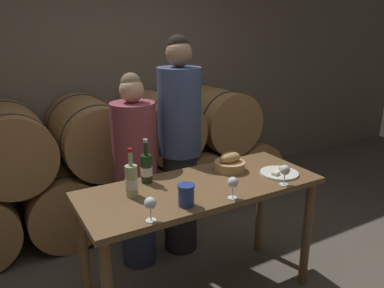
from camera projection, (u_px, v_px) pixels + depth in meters
stone_wall_back at (102, 56)px, 3.98m from camera, size 10.00×0.12×3.20m
barrel_stack at (127, 161)px, 3.80m from camera, size 3.45×0.93×1.27m
tasting_table at (202, 202)px, 2.54m from camera, size 1.63×0.65×0.89m
person_left at (136, 173)px, 2.95m from camera, size 0.34×0.34×1.58m
person_right at (180, 147)px, 3.09m from camera, size 0.35×0.35×1.84m
wine_bottle_red at (146, 168)px, 2.51m from camera, size 0.08×0.08×0.31m
wine_bottle_white at (132, 180)px, 2.30m from camera, size 0.08×0.08×0.31m
blue_crock at (186, 194)px, 2.19m from camera, size 0.10×0.10×0.13m
bread_basket at (230, 164)px, 2.73m from camera, size 0.22×0.22×0.14m
cheese_plate at (279, 173)px, 2.68m from camera, size 0.27×0.27×0.04m
wine_glass_far_left at (150, 204)px, 2.01m from camera, size 0.07×0.07×0.14m
wine_glass_left at (233, 183)px, 2.28m from camera, size 0.07×0.07×0.14m
wine_glass_center at (285, 171)px, 2.47m from camera, size 0.07×0.07×0.14m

